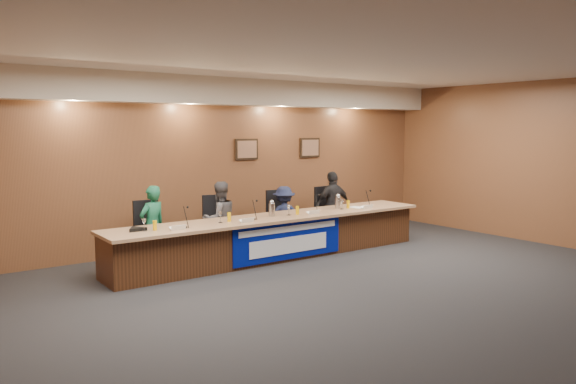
% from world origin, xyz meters
% --- Properties ---
extents(floor, '(10.00, 10.00, 0.00)m').
position_xyz_m(floor, '(0.00, 0.00, 0.00)').
color(floor, black).
rests_on(floor, ground).
extents(ceiling, '(10.00, 8.00, 0.04)m').
position_xyz_m(ceiling, '(0.00, 0.00, 3.20)').
color(ceiling, silver).
rests_on(ceiling, wall_back).
extents(wall_back, '(10.00, 0.04, 3.20)m').
position_xyz_m(wall_back, '(0.00, 4.00, 1.60)').
color(wall_back, brown).
rests_on(wall_back, floor).
extents(wall_right, '(0.04, 8.00, 3.20)m').
position_xyz_m(wall_right, '(5.00, 0.00, 1.60)').
color(wall_right, brown).
rests_on(wall_right, floor).
extents(soffit, '(10.00, 0.50, 0.50)m').
position_xyz_m(soffit, '(0.00, 3.75, 2.95)').
color(soffit, beige).
rests_on(soffit, wall_back).
extents(dais_body, '(6.00, 0.80, 0.70)m').
position_xyz_m(dais_body, '(0.00, 2.40, 0.35)').
color(dais_body, '#3C2011').
rests_on(dais_body, floor).
extents(dais_top, '(6.10, 0.95, 0.05)m').
position_xyz_m(dais_top, '(0.00, 2.35, 0.72)').
color(dais_top, '#997251').
rests_on(dais_top, dais_body).
extents(banner, '(2.20, 0.02, 0.65)m').
position_xyz_m(banner, '(0.00, 1.99, 0.38)').
color(banner, '#010F7F').
rests_on(banner, dais_body).
extents(banner_text_upper, '(2.00, 0.01, 0.10)m').
position_xyz_m(banner_text_upper, '(0.00, 1.97, 0.58)').
color(banner_text_upper, silver).
rests_on(banner_text_upper, banner).
extents(banner_text_lower, '(1.60, 0.01, 0.28)m').
position_xyz_m(banner_text_lower, '(0.00, 1.97, 0.30)').
color(banner_text_lower, silver).
rests_on(banner_text_lower, banner).
extents(wall_photo_left, '(0.52, 0.04, 0.42)m').
position_xyz_m(wall_photo_left, '(0.40, 3.97, 1.85)').
color(wall_photo_left, black).
rests_on(wall_photo_left, wall_back).
extents(wall_photo_right, '(0.52, 0.04, 0.42)m').
position_xyz_m(wall_photo_right, '(2.00, 3.97, 1.85)').
color(wall_photo_right, black).
rests_on(wall_photo_right, wall_back).
extents(panelist_a, '(0.56, 0.45, 1.35)m').
position_xyz_m(panelist_a, '(-1.99, 3.04, 0.67)').
color(panelist_a, '#145137').
rests_on(panelist_a, floor).
extents(panelist_b, '(0.67, 0.53, 1.34)m').
position_xyz_m(panelist_b, '(-0.74, 3.04, 0.67)').
color(panelist_b, '#46454A').
rests_on(panelist_b, floor).
extents(panelist_c, '(0.86, 0.68, 1.17)m').
position_xyz_m(panelist_c, '(0.65, 3.04, 0.59)').
color(panelist_c, '#141B38').
rests_on(panelist_c, floor).
extents(panelist_d, '(0.85, 0.41, 1.40)m').
position_xyz_m(panelist_d, '(1.88, 3.04, 0.70)').
color(panelist_d, black).
rests_on(panelist_d, floor).
extents(office_chair_a, '(0.52, 0.52, 0.08)m').
position_xyz_m(office_chair_a, '(-1.99, 3.14, 0.48)').
color(office_chair_a, black).
rests_on(office_chair_a, floor).
extents(office_chair_b, '(0.59, 0.59, 0.08)m').
position_xyz_m(office_chair_b, '(-0.74, 3.14, 0.48)').
color(office_chair_b, black).
rests_on(office_chair_b, floor).
extents(office_chair_c, '(0.56, 0.56, 0.08)m').
position_xyz_m(office_chair_c, '(0.65, 3.14, 0.48)').
color(office_chair_c, black).
rests_on(office_chair_c, floor).
extents(office_chair_d, '(0.54, 0.54, 0.08)m').
position_xyz_m(office_chair_d, '(1.88, 3.14, 0.48)').
color(office_chair_d, black).
rests_on(office_chair_d, floor).
extents(nameplate_a, '(0.24, 0.08, 0.10)m').
position_xyz_m(nameplate_a, '(-1.96, 2.11, 0.80)').
color(nameplate_a, white).
rests_on(nameplate_a, dais_top).
extents(microphone_a, '(0.07, 0.07, 0.02)m').
position_xyz_m(microphone_a, '(-1.80, 2.23, 0.76)').
color(microphone_a, black).
rests_on(microphone_a, dais_top).
extents(juice_glass_a, '(0.06, 0.06, 0.15)m').
position_xyz_m(juice_glass_a, '(-2.26, 2.29, 0.82)').
color(juice_glass_a, '#E9AE08').
rests_on(juice_glass_a, dais_top).
extents(water_glass_a, '(0.08, 0.08, 0.18)m').
position_xyz_m(water_glass_a, '(-2.41, 2.33, 0.84)').
color(water_glass_a, silver).
rests_on(water_glass_a, dais_top).
extents(nameplate_b, '(0.24, 0.08, 0.10)m').
position_xyz_m(nameplate_b, '(-0.76, 2.08, 0.80)').
color(nameplate_b, white).
rests_on(nameplate_b, dais_top).
extents(microphone_b, '(0.07, 0.07, 0.02)m').
position_xyz_m(microphone_b, '(-0.54, 2.25, 0.76)').
color(microphone_b, black).
rests_on(microphone_b, dais_top).
extents(juice_glass_b, '(0.06, 0.06, 0.15)m').
position_xyz_m(juice_glass_b, '(-0.96, 2.33, 0.82)').
color(juice_glass_b, '#E9AE08').
rests_on(juice_glass_b, dais_top).
extents(water_glass_b, '(0.08, 0.08, 0.18)m').
position_xyz_m(water_glass_b, '(-1.14, 2.31, 0.84)').
color(water_glass_b, silver).
rests_on(water_glass_b, dais_top).
extents(nameplate_c, '(0.24, 0.08, 0.10)m').
position_xyz_m(nameplate_c, '(0.66, 2.13, 0.80)').
color(nameplate_c, white).
rests_on(nameplate_c, dais_top).
extents(microphone_c, '(0.07, 0.07, 0.02)m').
position_xyz_m(microphone_c, '(0.79, 2.27, 0.76)').
color(microphone_c, black).
rests_on(microphone_c, dais_top).
extents(juice_glass_c, '(0.06, 0.06, 0.15)m').
position_xyz_m(juice_glass_c, '(0.40, 2.28, 0.82)').
color(juice_glass_c, '#E9AE08').
rests_on(juice_glass_c, dais_top).
extents(water_glass_c, '(0.08, 0.08, 0.18)m').
position_xyz_m(water_glass_c, '(0.22, 2.29, 0.84)').
color(water_glass_c, silver).
rests_on(water_glass_c, dais_top).
extents(nameplate_d, '(0.24, 0.08, 0.10)m').
position_xyz_m(nameplate_d, '(1.91, 2.07, 0.80)').
color(nameplate_d, white).
rests_on(nameplate_d, dais_top).
extents(microphone_d, '(0.07, 0.07, 0.02)m').
position_xyz_m(microphone_d, '(2.03, 2.23, 0.76)').
color(microphone_d, black).
rests_on(microphone_d, dais_top).
extents(juice_glass_d, '(0.06, 0.06, 0.15)m').
position_xyz_m(juice_glass_d, '(1.65, 2.33, 0.82)').
color(juice_glass_d, '#E9AE08').
rests_on(juice_glass_d, dais_top).
extents(water_glass_d, '(0.08, 0.08, 0.18)m').
position_xyz_m(water_glass_d, '(1.46, 2.30, 0.84)').
color(water_glass_d, silver).
rests_on(water_glass_d, dais_top).
extents(carafe_mid, '(0.11, 0.11, 0.23)m').
position_xyz_m(carafe_mid, '(-0.08, 2.38, 0.86)').
color(carafe_mid, silver).
rests_on(carafe_mid, dais_top).
extents(carafe_right, '(0.12, 0.12, 0.22)m').
position_xyz_m(carafe_right, '(1.48, 2.43, 0.86)').
color(carafe_right, silver).
rests_on(carafe_right, dais_top).
extents(speakerphone, '(0.32, 0.32, 0.05)m').
position_xyz_m(speakerphone, '(-2.50, 2.42, 0.78)').
color(speakerphone, black).
rests_on(speakerphone, dais_top).
extents(paper_stack, '(0.26, 0.33, 0.01)m').
position_xyz_m(paper_stack, '(1.85, 2.30, 0.75)').
color(paper_stack, white).
rests_on(paper_stack, dais_top).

